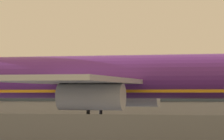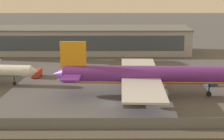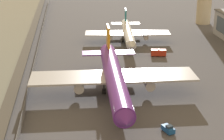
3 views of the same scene
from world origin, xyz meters
name	(u,v)px [view 3 (image 3 of 3)]	position (x,y,z in m)	size (l,w,h in m)	color
ground_plane	(88,84)	(0.00, 0.00, 0.00)	(500.00, 500.00, 0.00)	#4C4C51
shoreline_seawall	(14,87)	(0.00, -20.50, 0.25)	(320.00, 3.00, 0.50)	#474238
perimeter_fence	(30,83)	(0.00, -16.00, 1.20)	(280.00, 0.10, 2.40)	slate
cargo_jet_purple	(114,77)	(9.35, 6.29, 5.55)	(50.79, 43.53, 14.55)	#602889
passenger_jet_white_teal	(128,33)	(-40.52, 17.90, 4.09)	(38.53, 33.41, 10.72)	white
baggage_tug	(168,129)	(29.23, 15.59, 0.81)	(3.54, 2.54, 1.80)	#19519E
ops_van	(158,52)	(-23.27, 25.86, 1.28)	(2.81, 5.44, 2.48)	red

